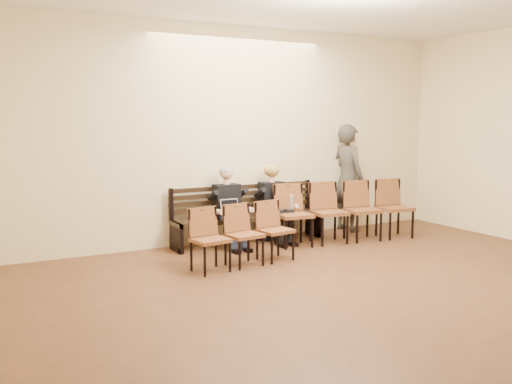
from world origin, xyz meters
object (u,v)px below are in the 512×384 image
Objects in this scene: chair_row_back at (244,235)px; laptop at (233,215)px; water_bottle at (291,209)px; bench at (249,229)px; passerby at (348,170)px; seated_woman at (275,207)px; bag at (268,231)px; chair_row_front at (346,212)px; seated_man at (229,209)px.

laptop is at bearing 65.58° from chair_row_back.
chair_row_back reaches higher than water_bottle.
passerby is (2.05, 0.10, 0.88)m from bench.
seated_woman is at bearing 125.05° from water_bottle.
chair_row_front reaches higher than bag.
bag is (0.41, 0.10, -0.09)m from bench.
bag is at bearing 151.30° from chair_row_front.
bag is at bearing 82.69° from passerby.
bag is 0.17× the size of passerby.
chair_row_front is at bearing -24.06° from bench.
bench is at bearing 163.51° from seated_woman.
chair_row_back is at bearing -105.81° from seated_man.
passerby is (2.52, 0.45, 0.55)m from laptop.
chair_row_back is (-1.31, -0.88, -0.14)m from water_bottle.
seated_woman is 0.50m from bag.
passerby reaches higher than water_bottle.
seated_woman is 1.74m from passerby.
seated_woman is 1.18m from chair_row_front.
bag is at bearing 41.87° from chair_row_back.
chair_row_front is 1.58× the size of chair_row_back.
water_bottle is at bearing 168.86° from chair_row_front.
bench is at bearing -166.37° from bag.
chair_row_front is (1.46, -0.65, 0.27)m from bench.
bag is 1.79m from chair_row_back.
seated_woman is 0.48× the size of chair_row_front.
bench is at bearing 162.95° from chair_row_front.
water_bottle reaches higher than bench.
chair_row_front is (-0.60, -0.75, -0.61)m from passerby.
bench is 6.98× the size of bag.
seated_man is 0.80× the size of chair_row_back.
chair_row_front is at bearing 134.23° from passerby.
bench is 1.46m from chair_row_back.
chair_row_front reaches higher than chair_row_back.
seated_woman reaches higher than chair_row_front.
water_bottle reaches higher than bag.
bag is at bearing 14.83° from seated_man.
seated_woman is 0.30m from water_bottle.
water_bottle reaches higher than laptop.
chair_row_back is (-1.14, -1.12, -0.16)m from seated_woman.
laptop is 0.12× the size of chair_row_front.
passerby is at bearing 2.79° from bench.
chair_row_back is at bearing -130.59° from bag.
bag is (0.83, 0.22, -0.47)m from seated_man.
water_bottle is at bearing -10.42° from laptop.
seated_woman is at bearing 36.93° from chair_row_back.
seated_man is 0.98m from bag.
seated_man reaches higher than bag.
passerby is at bearing 18.14° from chair_row_back.
chair_row_front is (1.87, -0.53, -0.12)m from seated_man.
water_bottle is 1.64m from passerby.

